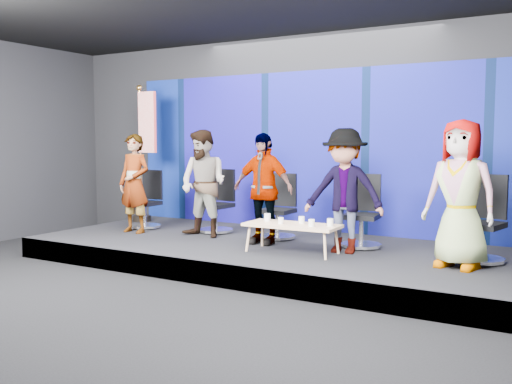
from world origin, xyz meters
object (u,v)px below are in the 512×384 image
(chair_c, at_px, (279,217))
(chair_a, at_px, (146,209))
(panelist_a, at_px, (134,184))
(flag_stand, at_px, (145,150))
(panelist_c, at_px, (263,189))
(panelist_d, at_px, (344,191))
(panelist_e, at_px, (461,194))
(coffee_table, at_px, (292,226))
(mug_c, at_px, (302,220))
(mug_e, at_px, (330,222))
(chair_b, at_px, (218,212))
(chair_d, at_px, (362,223))
(mug_d, at_px, (311,223))
(panelist_b, at_px, (204,184))
(mug_a, at_px, (267,217))
(chair_e, at_px, (482,233))
(mug_b, at_px, (281,221))

(chair_c, bearing_deg, chair_a, -175.13)
(panelist_a, xyz_separation_m, chair_c, (2.25, 0.68, -0.47))
(chair_a, xyz_separation_m, flag_stand, (-0.47, 0.52, 0.98))
(panelist_c, height_order, panelist_d, panelist_d)
(panelist_e, height_order, coffee_table, panelist_e)
(mug_c, relative_size, mug_e, 0.95)
(chair_b, bearing_deg, panelist_e, -6.50)
(chair_b, height_order, panelist_e, panelist_e)
(chair_c, relative_size, mug_c, 10.49)
(chair_d, bearing_deg, mug_d, -115.30)
(panelist_b, relative_size, chair_d, 1.62)
(chair_b, xyz_separation_m, chair_d, (2.46, -0.06, -0.00))
(panelist_b, distance_m, chair_d, 2.46)
(mug_a, bearing_deg, chair_a, 167.11)
(panelist_b, height_order, flag_stand, flag_stand)
(panelist_b, bearing_deg, panelist_d, 2.39)
(coffee_table, distance_m, mug_e, 0.52)
(chair_e, distance_m, flag_stand, 5.90)
(chair_e, bearing_deg, mug_a, -154.87)
(panelist_c, bearing_deg, mug_c, -20.87)
(chair_e, distance_m, mug_c, 2.23)
(chair_b, relative_size, panelist_d, 0.62)
(flag_stand, bearing_deg, chair_c, -0.64)
(coffee_table, xyz_separation_m, mug_e, (0.51, 0.07, 0.08))
(mug_e, bearing_deg, panelist_a, 177.68)
(panelist_d, bearing_deg, panelist_a, 177.08)
(mug_b, bearing_deg, mug_c, 39.05)
(chair_b, height_order, mug_a, chair_b)
(chair_c, height_order, mug_a, chair_c)
(chair_e, distance_m, coffee_table, 2.35)
(chair_b, distance_m, panelist_e, 3.96)
(mug_c, bearing_deg, panelist_d, 27.51)
(mug_b, bearing_deg, panelist_d, 31.39)
(panelist_d, height_order, mug_b, panelist_d)
(panelist_a, bearing_deg, panelist_e, 0.06)
(mug_d, bearing_deg, mug_a, 168.36)
(flag_stand, bearing_deg, mug_a, -14.38)
(chair_c, xyz_separation_m, mug_b, (0.53, -0.96, 0.11))
(chair_d, distance_m, flag_stand, 4.34)
(coffee_table, height_order, mug_d, mug_d)
(coffee_table, bearing_deg, panelist_a, 175.90)
(chair_b, bearing_deg, mug_b, -26.72)
(panelist_a, bearing_deg, panelist_c, 4.64)
(panelist_d, bearing_deg, chair_a, 169.65)
(panelist_b, bearing_deg, panelist_e, 0.66)
(chair_d, bearing_deg, chair_e, -11.71)
(panelist_a, xyz_separation_m, panelist_b, (1.20, 0.21, 0.03))
(chair_e, bearing_deg, chair_d, -174.24)
(chair_d, xyz_separation_m, mug_d, (-0.34, -0.94, 0.10))
(chair_a, height_order, coffee_table, chair_a)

